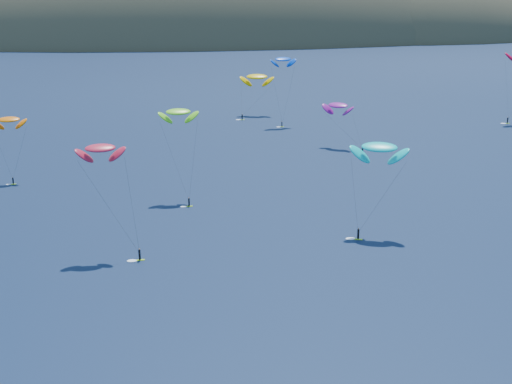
{
  "coord_description": "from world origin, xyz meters",
  "views": [
    {
      "loc": [
        -2.32,
        -40.4,
        46.14
      ],
      "look_at": [
        13.72,
        80.0,
        9.0
      ],
      "focal_mm": 50.0,
      "sensor_mm": 36.0,
      "label": 1
    }
  ],
  "objects": [
    {
      "name": "island",
      "position": [
        39.4,
        562.36,
        -10.74
      ],
      "size": [
        730.0,
        300.0,
        210.0
      ],
      "color": "#3D3526",
      "rests_on": "ground"
    },
    {
      "name": "kitesurfer_1",
      "position": [
        -37.44,
        127.32,
        14.17
      ],
      "size": [
        7.82,
        7.2,
        16.29
      ],
      "rotation": [
        0.0,
        0.0,
        0.11
      ],
      "color": "#A7E819",
      "rests_on": "ground"
    },
    {
      "name": "kitesurfer_3",
      "position": [
        1.04,
        109.21,
        18.35
      ],
      "size": [
        8.12,
        10.59,
        20.65
      ],
      "rotation": [
        0.0,
        0.0,
        0.02
      ],
      "color": "#A7E819",
      "rests_on": "ground"
    },
    {
      "name": "kitesurfer_4",
      "position": [
        36.12,
        183.45,
        20.56
      ],
      "size": [
        8.76,
        8.44,
        22.9
      ],
      "rotation": [
        0.0,
        0.0,
        0.19
      ],
      "color": "#A7E819",
      "rests_on": "ground"
    },
    {
      "name": "kitesurfer_5",
      "position": [
        36.72,
        82.09,
        15.98
      ],
      "size": [
        11.12,
        9.21,
        18.83
      ],
      "rotation": [
        0.0,
        0.0,
        -0.37
      ],
      "color": "#A7E819",
      "rests_on": "ground"
    },
    {
      "name": "kitesurfer_6",
      "position": [
        46.04,
        150.32,
        11.47
      ],
      "size": [
        10.33,
        14.55,
        13.98
      ],
      "rotation": [
        0.0,
        0.0,
        -0.66
      ],
      "color": "#A7E819",
      "rests_on": "ground"
    },
    {
      "name": "kitesurfer_9",
      "position": [
        -12.87,
        78.48,
        18.19
      ],
      "size": [
        10.75,
        8.35,
        20.45
      ],
      "rotation": [
        0.0,
        0.0,
        0.09
      ],
      "color": "#A7E819",
      "rests_on": "ground"
    },
    {
      "name": "kitesurfer_11",
      "position": [
        30.12,
        200.76,
        12.86
      ],
      "size": [
        12.98,
        13.85,
        15.93
      ],
      "rotation": [
        0.0,
        0.0,
        -0.19
      ],
      "color": "#A7E819",
      "rests_on": "ground"
    }
  ]
}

